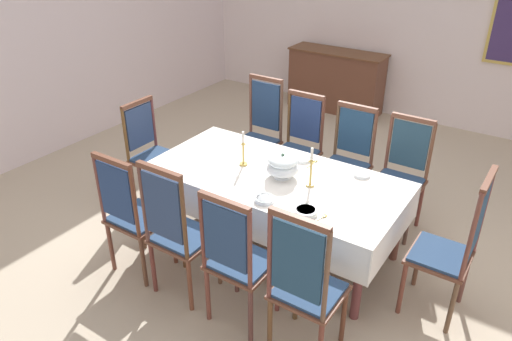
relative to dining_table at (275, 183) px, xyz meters
name	(u,v)px	position (x,y,z in m)	size (l,w,h in m)	color
ground	(288,234)	(0.00, 0.25, -0.68)	(6.75, 7.00, 0.04)	#BAAA93
left_wall	(33,11)	(-3.41, 0.25, 1.05)	(0.08, 7.00, 3.42)	silver
dining_table	(275,183)	(0.00, 0.00, 0.00)	(2.15, 1.05, 0.74)	brown
tablecloth	(275,183)	(0.00, 0.00, 0.00)	(2.17, 1.07, 0.32)	white
chair_south_a	(132,213)	(-0.78, -0.93, -0.08)	(0.44, 0.42, 1.12)	brown
chair_north_a	(259,132)	(-0.78, 0.93, -0.06)	(0.44, 0.42, 1.19)	brown
chair_south_b	(177,230)	(-0.29, -0.93, -0.06)	(0.44, 0.42, 1.19)	brown
chair_north_b	(298,145)	(-0.29, 0.93, -0.09)	(0.44, 0.42, 1.11)	brown
chair_south_c	(237,258)	(0.26, -0.93, -0.08)	(0.44, 0.42, 1.13)	brown
chair_north_c	(348,159)	(0.26, 0.93, -0.09)	(0.44, 0.42, 1.10)	brown
chair_south_d	(305,285)	(0.80, -0.93, -0.06)	(0.44, 0.42, 1.19)	brown
chair_north_d	(401,174)	(0.80, 0.93, -0.09)	(0.44, 0.42, 1.10)	brown
chair_head_west	(151,151)	(-1.48, 0.00, -0.10)	(0.42, 0.44, 1.08)	brown
chair_head_east	(453,246)	(1.49, 0.00, -0.05)	(0.42, 0.44, 1.21)	brown
soup_tureen	(283,166)	(0.07, 0.00, 0.18)	(0.28, 0.28, 0.22)	white
candlestick_west	(243,152)	(-0.33, 0.00, 0.20)	(0.07, 0.07, 0.32)	gold
candlestick_east	(311,171)	(0.33, 0.00, 0.21)	(0.07, 0.07, 0.34)	gold
bowl_near_left	(303,159)	(0.06, 0.36, 0.09)	(0.15, 0.15, 0.03)	white
bowl_near_right	(306,211)	(0.50, -0.39, 0.10)	(0.18, 0.18, 0.04)	white
bowl_far_left	(362,174)	(0.62, 0.39, 0.09)	(0.14, 0.14, 0.03)	white
bowl_far_right	(264,199)	(0.15, -0.41, 0.10)	(0.16, 0.16, 0.03)	white
spoon_primary	(314,162)	(0.17, 0.39, 0.08)	(0.03, 0.18, 0.01)	gold
spoon_secondary	(322,217)	(0.63, -0.36, 0.08)	(0.06, 0.17, 0.01)	gold
sideboard	(336,81)	(-1.07, 3.48, -0.21)	(1.44, 0.48, 0.90)	brown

